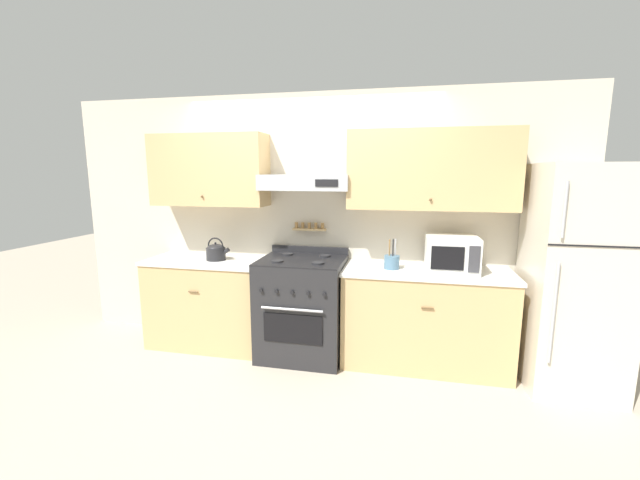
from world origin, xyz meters
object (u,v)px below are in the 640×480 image
object	(u,v)px
microwave	(452,254)
refrigerator	(574,278)
utensil_crock	(392,262)
tea_kettle	(216,252)
stove_range	(302,307)

from	to	relation	value
microwave	refrigerator	bearing A→B (deg)	-5.58
microwave	utensil_crock	xyz separation A→B (m)	(-0.52, -0.02, -0.09)
tea_kettle	utensil_crock	xyz separation A→B (m)	(1.74, 0.00, -0.02)
refrigerator	utensil_crock	distance (m)	1.48
refrigerator	utensil_crock	size ratio (longest dim) A/B	6.67
stove_range	utensil_crock	size ratio (longest dim) A/B	3.71
tea_kettle	microwave	world-z (taller)	microwave
utensil_crock	stove_range	bearing A→B (deg)	-177.82
refrigerator	microwave	bearing A→B (deg)	174.42
stove_range	tea_kettle	world-z (taller)	tea_kettle
tea_kettle	microwave	size ratio (longest dim) A/B	0.55
stove_range	tea_kettle	xyz separation A→B (m)	(-0.90, 0.03, 0.51)
refrigerator	tea_kettle	world-z (taller)	refrigerator
stove_range	refrigerator	bearing A→B (deg)	-1.08
refrigerator	microwave	distance (m)	0.97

